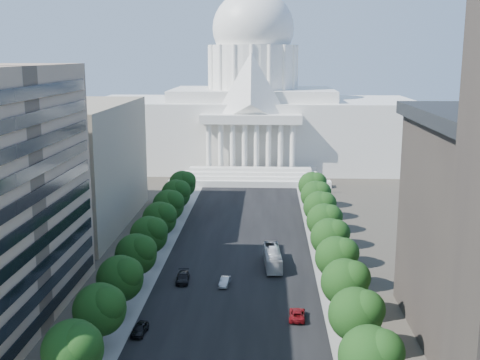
# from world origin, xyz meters

# --- Properties ---
(road_asphalt) EXTENTS (30.00, 260.00, 0.01)m
(road_asphalt) POSITION_xyz_m (0.00, 90.00, 0.00)
(road_asphalt) COLOR black
(road_asphalt) RESTS_ON ground
(sidewalk_left) EXTENTS (8.00, 260.00, 0.02)m
(sidewalk_left) POSITION_xyz_m (-19.00, 90.00, 0.00)
(sidewalk_left) COLOR gray
(sidewalk_left) RESTS_ON ground
(sidewalk_right) EXTENTS (8.00, 260.00, 0.02)m
(sidewalk_right) POSITION_xyz_m (19.00, 90.00, 0.00)
(sidewalk_right) COLOR gray
(sidewalk_right) RESTS_ON ground
(capitol) EXTENTS (120.00, 56.00, 73.00)m
(capitol) POSITION_xyz_m (0.00, 184.89, 20.01)
(capitol) COLOR white
(capitol) RESTS_ON ground
(office_block_left_far) EXTENTS (38.00, 52.00, 30.00)m
(office_block_left_far) POSITION_xyz_m (-48.00, 100.00, 15.00)
(office_block_left_far) COLOR gray
(office_block_left_far) RESTS_ON ground
(tree_l_b) EXTENTS (7.79, 7.60, 9.97)m
(tree_l_b) POSITION_xyz_m (-17.66, 23.81, 6.45)
(tree_l_b) COLOR #33261C
(tree_l_b) RESTS_ON ground
(tree_l_c) EXTENTS (7.79, 7.60, 9.97)m
(tree_l_c) POSITION_xyz_m (-17.66, 35.81, 6.45)
(tree_l_c) COLOR #33261C
(tree_l_c) RESTS_ON ground
(tree_l_d) EXTENTS (7.79, 7.60, 9.97)m
(tree_l_d) POSITION_xyz_m (-17.66, 47.81, 6.45)
(tree_l_d) COLOR #33261C
(tree_l_d) RESTS_ON ground
(tree_l_e) EXTENTS (7.79, 7.60, 9.97)m
(tree_l_e) POSITION_xyz_m (-17.66, 59.81, 6.45)
(tree_l_e) COLOR #33261C
(tree_l_e) RESTS_ON ground
(tree_l_f) EXTENTS (7.79, 7.60, 9.97)m
(tree_l_f) POSITION_xyz_m (-17.66, 71.81, 6.45)
(tree_l_f) COLOR #33261C
(tree_l_f) RESTS_ON ground
(tree_l_g) EXTENTS (7.79, 7.60, 9.97)m
(tree_l_g) POSITION_xyz_m (-17.66, 83.81, 6.45)
(tree_l_g) COLOR #33261C
(tree_l_g) RESTS_ON ground
(tree_l_h) EXTENTS (7.79, 7.60, 9.97)m
(tree_l_h) POSITION_xyz_m (-17.66, 95.81, 6.45)
(tree_l_h) COLOR #33261C
(tree_l_h) RESTS_ON ground
(tree_l_i) EXTENTS (7.79, 7.60, 9.97)m
(tree_l_i) POSITION_xyz_m (-17.66, 107.81, 6.45)
(tree_l_i) COLOR #33261C
(tree_l_i) RESTS_ON ground
(tree_l_j) EXTENTS (7.79, 7.60, 9.97)m
(tree_l_j) POSITION_xyz_m (-17.66, 119.81, 6.45)
(tree_l_j) COLOR #33261C
(tree_l_j) RESTS_ON ground
(tree_r_b) EXTENTS (7.79, 7.60, 9.97)m
(tree_r_b) POSITION_xyz_m (18.34, 23.81, 6.45)
(tree_r_b) COLOR #33261C
(tree_r_b) RESTS_ON ground
(tree_r_c) EXTENTS (7.79, 7.60, 9.97)m
(tree_r_c) POSITION_xyz_m (18.34, 35.81, 6.45)
(tree_r_c) COLOR #33261C
(tree_r_c) RESTS_ON ground
(tree_r_d) EXTENTS (7.79, 7.60, 9.97)m
(tree_r_d) POSITION_xyz_m (18.34, 47.81, 6.45)
(tree_r_d) COLOR #33261C
(tree_r_d) RESTS_ON ground
(tree_r_e) EXTENTS (7.79, 7.60, 9.97)m
(tree_r_e) POSITION_xyz_m (18.34, 59.81, 6.45)
(tree_r_e) COLOR #33261C
(tree_r_e) RESTS_ON ground
(tree_r_f) EXTENTS (7.79, 7.60, 9.97)m
(tree_r_f) POSITION_xyz_m (18.34, 71.81, 6.45)
(tree_r_f) COLOR #33261C
(tree_r_f) RESTS_ON ground
(tree_r_g) EXTENTS (7.79, 7.60, 9.97)m
(tree_r_g) POSITION_xyz_m (18.34, 83.81, 6.45)
(tree_r_g) COLOR #33261C
(tree_r_g) RESTS_ON ground
(tree_r_h) EXTENTS (7.79, 7.60, 9.97)m
(tree_r_h) POSITION_xyz_m (18.34, 95.81, 6.45)
(tree_r_h) COLOR #33261C
(tree_r_h) RESTS_ON ground
(tree_r_i) EXTENTS (7.79, 7.60, 9.97)m
(tree_r_i) POSITION_xyz_m (18.34, 107.81, 6.45)
(tree_r_i) COLOR #33261C
(tree_r_i) RESTS_ON ground
(tree_r_j) EXTENTS (7.79, 7.60, 9.97)m
(tree_r_j) POSITION_xyz_m (18.34, 119.81, 6.45)
(tree_r_j) COLOR #33261C
(tree_r_j) RESTS_ON ground
(streetlight_b) EXTENTS (2.61, 0.44, 9.00)m
(streetlight_b) POSITION_xyz_m (19.90, 35.00, 5.82)
(streetlight_b) COLOR gray
(streetlight_b) RESTS_ON ground
(streetlight_c) EXTENTS (2.61, 0.44, 9.00)m
(streetlight_c) POSITION_xyz_m (19.90, 60.00, 5.82)
(streetlight_c) COLOR gray
(streetlight_c) RESTS_ON ground
(streetlight_d) EXTENTS (2.61, 0.44, 9.00)m
(streetlight_d) POSITION_xyz_m (19.90, 85.00, 5.82)
(streetlight_d) COLOR gray
(streetlight_d) RESTS_ON ground
(streetlight_e) EXTENTS (2.61, 0.44, 9.00)m
(streetlight_e) POSITION_xyz_m (19.90, 110.00, 5.82)
(streetlight_e) COLOR gray
(streetlight_e) RESTS_ON ground
(streetlight_f) EXTENTS (2.61, 0.44, 9.00)m
(streetlight_f) POSITION_xyz_m (19.90, 135.00, 5.82)
(streetlight_f) COLOR gray
(streetlight_f) RESTS_ON ground
(car_dark_a) EXTENTS (2.34, 4.89, 1.61)m
(car_dark_a) POSITION_xyz_m (-13.50, 41.04, 0.81)
(car_dark_a) COLOR black
(car_dark_a) RESTS_ON ground
(car_silver) EXTENTS (2.06, 4.62, 1.47)m
(car_silver) POSITION_xyz_m (-2.02, 61.18, 0.74)
(car_silver) COLOR #A7AAAF
(car_silver) RESTS_ON ground
(car_red) EXTENTS (2.85, 5.61, 1.52)m
(car_red) POSITION_xyz_m (10.58, 47.54, 0.76)
(car_red) COLOR maroon
(car_red) RESTS_ON ground
(car_dark_b) EXTENTS (2.62, 5.82, 1.66)m
(car_dark_b) POSITION_xyz_m (-9.96, 62.57, 0.83)
(car_dark_b) COLOR black
(car_dark_b) RESTS_ON ground
(city_bus) EXTENTS (3.83, 13.06, 3.59)m
(city_bus) POSITION_xyz_m (6.83, 71.78, 1.80)
(city_bus) COLOR silver
(city_bus) RESTS_ON ground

